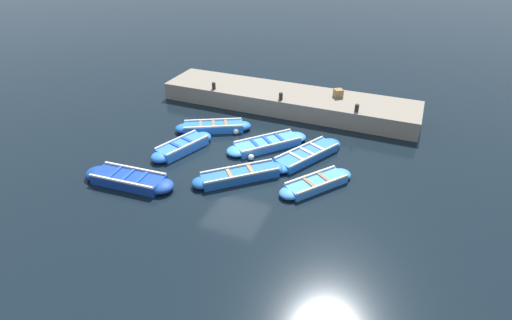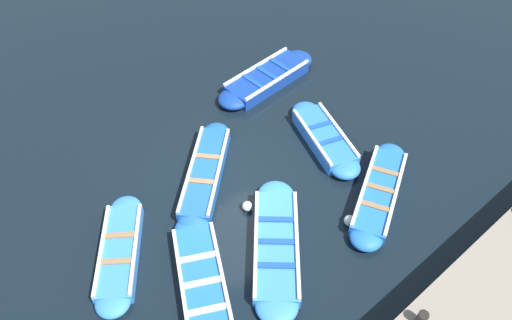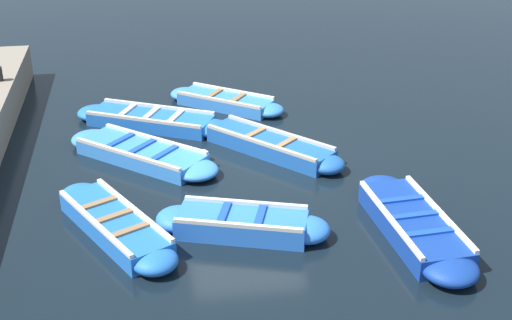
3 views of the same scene
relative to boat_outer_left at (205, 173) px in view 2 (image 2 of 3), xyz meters
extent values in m
plane|color=black|center=(-0.67, -0.55, -0.18)|extent=(120.00, 120.00, 0.00)
cube|color=#1E59AD|center=(0.00, 0.00, -0.01)|extent=(2.65, 2.79, 0.34)
ellipsoid|color=#1E59AD|center=(1.03, -1.12, -0.01)|extent=(1.07, 1.07, 0.34)
ellipsoid|color=#1E59AD|center=(-1.03, 1.12, -0.01)|extent=(1.07, 1.07, 0.34)
cube|color=#B2AD9E|center=(0.27, 0.25, 0.20)|extent=(2.07, 2.25, 0.07)
cube|color=#B2AD9E|center=(-0.27, -0.25, 0.20)|extent=(2.07, 2.25, 0.07)
cube|color=olive|center=(0.29, -0.32, 0.19)|extent=(0.62, 0.59, 0.04)
cube|color=olive|center=(-0.29, 0.32, 0.19)|extent=(0.62, 0.59, 0.04)
cube|color=blue|center=(-1.09, -3.28, 0.01)|extent=(2.49, 1.57, 0.38)
ellipsoid|color=blue|center=(0.01, -3.64, 0.01)|extent=(1.06, 1.04, 0.38)
ellipsoid|color=blue|center=(-2.20, -2.92, 0.01)|extent=(1.06, 1.04, 0.38)
cube|color=silver|center=(-0.97, -2.90, 0.23)|extent=(2.19, 0.79, 0.07)
cube|color=silver|center=(-1.22, -3.67, 0.23)|extent=(2.19, 0.79, 0.07)
cube|color=#1947B7|center=(-0.78, -3.39, 0.22)|extent=(0.38, 0.79, 0.04)
cube|color=#1947B7|center=(-1.41, -3.18, 0.22)|extent=(0.38, 0.79, 0.04)
cube|color=blue|center=(-3.35, -2.94, 0.00)|extent=(2.09, 2.89, 0.36)
ellipsoid|color=blue|center=(-2.68, -4.18, 0.00)|extent=(1.08, 1.09, 0.36)
ellipsoid|color=blue|center=(-4.02, -1.70, 0.00)|extent=(1.08, 1.09, 0.36)
cube|color=silver|center=(-3.01, -2.76, 0.21)|extent=(1.38, 2.47, 0.07)
cube|color=silver|center=(-3.69, -3.13, 0.21)|extent=(1.38, 2.47, 0.07)
cube|color=olive|center=(-3.06, -3.47, 0.20)|extent=(0.73, 0.48, 0.04)
cube|color=olive|center=(-3.35, -2.94, 0.20)|extent=(0.73, 0.48, 0.04)
cube|color=olive|center=(-3.63, -2.42, 0.20)|extent=(0.73, 0.48, 0.04)
cube|color=navy|center=(1.94, -3.80, 0.01)|extent=(1.23, 2.86, 0.38)
ellipsoid|color=navy|center=(2.04, -5.19, 0.01)|extent=(1.02, 1.05, 0.38)
ellipsoid|color=navy|center=(1.84, -2.41, 0.01)|extent=(1.02, 1.05, 0.38)
cube|color=silver|center=(2.41, -3.77, 0.24)|extent=(0.27, 2.74, 0.07)
cube|color=silver|center=(1.46, -3.83, 0.24)|extent=(0.27, 2.74, 0.07)
cube|color=#1947B7|center=(1.98, -4.39, 0.22)|extent=(0.92, 0.20, 0.04)
cube|color=#1947B7|center=(1.94, -3.80, 0.22)|extent=(0.92, 0.20, 0.04)
cube|color=#1947B7|center=(1.89, -3.21, 0.22)|extent=(0.92, 0.20, 0.04)
cube|color=blue|center=(-2.58, 1.95, -0.03)|extent=(3.12, 2.22, 0.31)
ellipsoid|color=blue|center=(-1.23, 1.27, -0.03)|extent=(1.22, 1.20, 0.31)
cube|color=beige|center=(-2.38, 2.34, 0.16)|extent=(2.66, 1.40, 0.07)
cube|color=beige|center=(-2.77, 1.56, 0.16)|extent=(2.66, 1.40, 0.07)
cube|color=beige|center=(-2.01, 1.66, 0.15)|extent=(0.51, 0.82, 0.04)
cube|color=beige|center=(-2.58, 1.95, 0.15)|extent=(0.51, 0.82, 0.04)
cube|color=beige|center=(-3.14, 2.24, 0.15)|extent=(0.51, 0.82, 0.04)
cube|color=#3884E0|center=(-0.64, 2.89, -0.03)|extent=(2.47, 2.13, 0.29)
ellipsoid|color=#3884E0|center=(0.34, 2.17, -0.03)|extent=(1.10, 1.09, 0.29)
ellipsoid|color=#3884E0|center=(-1.63, 3.62, -0.03)|extent=(1.10, 1.09, 0.29)
cube|color=beige|center=(-0.42, 3.20, 0.15)|extent=(1.98, 1.49, 0.07)
cube|color=beige|center=(-0.87, 2.59, 0.15)|extent=(1.98, 1.49, 0.07)
cube|color=olive|center=(-0.36, 2.69, 0.13)|extent=(0.55, 0.68, 0.04)
cube|color=olive|center=(-0.92, 3.10, 0.13)|extent=(0.55, 0.68, 0.04)
cube|color=#3884E0|center=(-2.83, 0.05, -0.02)|extent=(2.86, 2.69, 0.31)
ellipsoid|color=#3884E0|center=(-1.73, -0.91, -0.02)|extent=(1.34, 1.34, 0.31)
ellipsoid|color=#3884E0|center=(-3.92, 1.01, -0.02)|extent=(1.34, 1.34, 0.31)
cube|color=beige|center=(-2.52, 0.40, 0.16)|extent=(2.20, 1.95, 0.07)
cube|color=beige|center=(-3.14, -0.30, 0.16)|extent=(2.20, 1.95, 0.07)
cube|color=#1947B7|center=(-2.36, -0.36, 0.15)|extent=(0.69, 0.76, 0.04)
cube|color=#1947B7|center=(-2.83, 0.05, 0.15)|extent=(0.69, 0.76, 0.04)
cube|color=#1947B7|center=(-3.29, 0.46, 0.15)|extent=(0.69, 0.76, 0.04)
cylinder|color=black|center=(-6.21, -0.55, 0.90)|extent=(0.20, 0.20, 0.35)
sphere|color=silver|center=(-3.43, -1.78, -0.04)|extent=(0.27, 0.27, 0.27)
sphere|color=silver|center=(-1.50, -0.17, -0.05)|extent=(0.26, 0.26, 0.26)
camera|label=1|loc=(11.78, 5.61, 8.52)|focal=28.00mm
camera|label=2|loc=(-7.35, 4.48, 9.78)|focal=35.00mm
camera|label=3|loc=(-2.58, -14.17, 6.63)|focal=50.00mm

